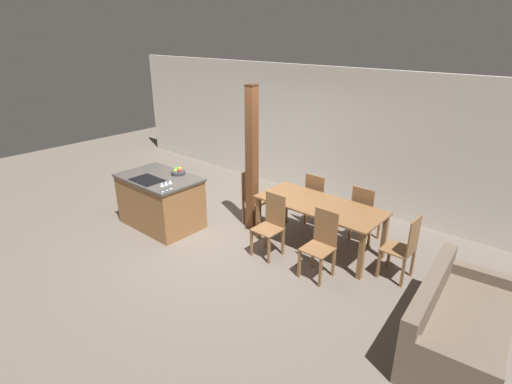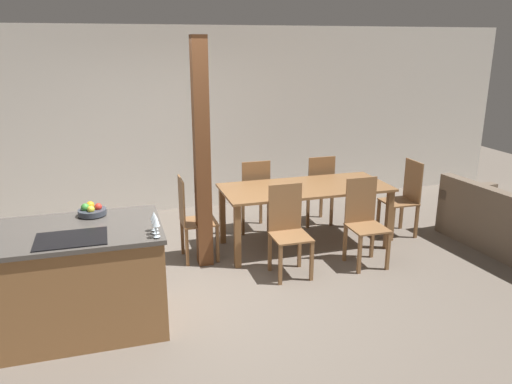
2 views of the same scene
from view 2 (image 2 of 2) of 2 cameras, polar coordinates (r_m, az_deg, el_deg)
name	(u,v)px [view 2 (image 2 of 2)]	position (r m, az deg, el deg)	size (l,w,h in m)	color
ground_plane	(206,290)	(5.29, -5.72, -11.05)	(16.00, 16.00, 0.00)	#665B51
wall_back	(167,121)	(7.50, -10.14, 7.96)	(11.20, 0.08, 2.70)	silver
kitchen_island	(78,279)	(4.70, -19.64, -9.35)	(1.48, 0.95, 0.95)	olive
fruit_bowl	(92,210)	(4.80, -18.27, -2.01)	(0.25, 0.25, 0.11)	#383D47
wine_glass_near	(156,223)	(4.10, -11.38, -3.47)	(0.07, 0.07, 0.16)	silver
wine_glass_middle	(155,220)	(4.17, -11.49, -3.10)	(0.07, 0.07, 0.16)	silver
wine_glass_far	(154,216)	(4.25, -11.59, -2.74)	(0.07, 0.07, 0.16)	silver
dining_table	(305,194)	(6.14, 5.63, -0.22)	(2.05, 0.89, 0.78)	brown
dining_chair_near_left	(288,229)	(5.45, 3.70, -4.24)	(0.40, 0.40, 0.99)	brown
dining_chair_near_right	(364,221)	(5.81, 12.27, -3.22)	(0.40, 0.40, 0.99)	brown
dining_chair_far_left	(254,195)	(6.64, -0.25, -0.31)	(0.40, 0.40, 0.99)	brown
dining_chair_far_right	(318,189)	(6.94, 7.06, 0.33)	(0.40, 0.40, 0.99)	brown
dining_chair_head_end	(192,218)	(5.83, -7.34, -2.92)	(0.40, 0.40, 0.99)	brown
dining_chair_foot_end	(404,197)	(6.82, 16.58, -0.55)	(0.40, 0.40, 0.99)	brown
timber_post	(202,156)	(5.48, -6.20, 4.07)	(0.17, 0.17, 2.54)	brown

